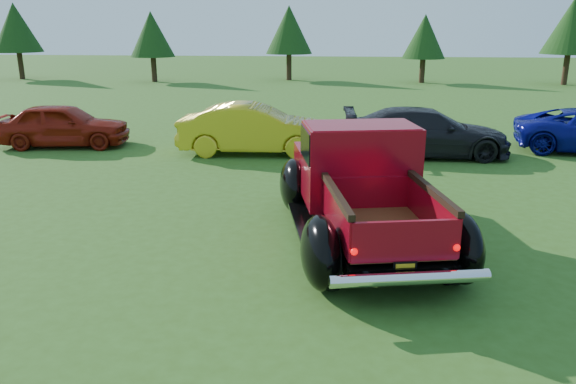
% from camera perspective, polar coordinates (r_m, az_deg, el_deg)
% --- Properties ---
extents(ground, '(120.00, 120.00, 0.00)m').
position_cam_1_polar(ground, '(9.56, 1.50, -7.00)').
color(ground, '#315418').
rests_on(ground, ground).
extents(tree_far_west, '(3.33, 3.33, 5.20)m').
position_cam_1_polar(tree_far_west, '(44.81, -25.93, 14.79)').
color(tree_far_west, '#332114').
rests_on(tree_far_west, ground).
extents(tree_west, '(2.94, 2.94, 4.60)m').
position_cam_1_polar(tree_west, '(39.77, -13.69, 15.30)').
color(tree_west, '#332114').
rests_on(tree_west, ground).
extents(tree_mid_left, '(3.20, 3.20, 5.00)m').
position_cam_1_polar(tree_mid_left, '(39.89, 0.10, 16.15)').
color(tree_mid_left, '#332114').
rests_on(tree_mid_left, ground).
extents(tree_mid_right, '(2.82, 2.82, 4.40)m').
position_cam_1_polar(tree_mid_right, '(39.12, 13.69, 15.08)').
color(tree_mid_right, '#332114').
rests_on(tree_mid_right, ground).
extents(tree_east, '(3.46, 3.46, 5.40)m').
position_cam_1_polar(tree_east, '(40.87, 26.87, 14.82)').
color(tree_east, '#332114').
rests_on(tree_east, ground).
extents(pickup_truck, '(3.52, 5.95, 2.10)m').
position_cam_1_polar(pickup_truck, '(10.56, 7.18, 0.95)').
color(pickup_truck, black).
rests_on(pickup_truck, ground).
extents(show_car_red, '(4.27, 2.13, 1.40)m').
position_cam_1_polar(show_car_red, '(19.60, -21.86, 6.35)').
color(show_car_red, maroon).
rests_on(show_car_red, ground).
extents(show_car_yellow, '(4.65, 1.79, 1.51)m').
position_cam_1_polar(show_car_yellow, '(17.21, -3.40, 6.41)').
color(show_car_yellow, gold).
rests_on(show_car_yellow, ground).
extents(show_car_grey, '(4.99, 2.17, 1.43)m').
position_cam_1_polar(show_car_grey, '(17.38, 13.83, 5.92)').
color(show_car_grey, black).
rests_on(show_car_grey, ground).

